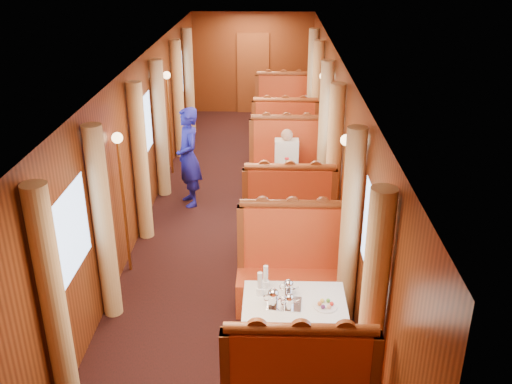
{
  "coord_description": "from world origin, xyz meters",
  "views": [
    {
      "loc": [
        0.5,
        -8.35,
        4.12
      ],
      "look_at": [
        0.3,
        -1.47,
        1.05
      ],
      "focal_mm": 40.0,
      "sensor_mm": 36.0,
      "label": 1
    }
  ],
  "objects_px": {
    "banquette_mid_aft": "(286,167)",
    "table_mid": "(287,193)",
    "table_near": "(294,331)",
    "banquette_mid_fwd": "(288,219)",
    "rose_vase_mid": "(287,162)",
    "banquette_far_fwd": "(284,140)",
    "passenger": "(287,156)",
    "table_far": "(284,127)",
    "banquette_near_aft": "(291,274)",
    "teapot_back": "(288,289)",
    "fruit_plate": "(326,305)",
    "teapot_left": "(273,300)",
    "rose_vase_far": "(283,102)",
    "tea_tray": "(284,304)",
    "banquette_far_aft": "(283,112)",
    "teapot_right": "(289,303)",
    "steward": "(188,157)"
  },
  "relations": [
    {
      "from": "teapot_right",
      "to": "banquette_mid_aft",
      "type": "bearing_deg",
      "value": 82.74
    },
    {
      "from": "banquette_far_fwd",
      "to": "tea_tray",
      "type": "distance_m",
      "value": 6.06
    },
    {
      "from": "table_far",
      "to": "passenger",
      "type": "height_order",
      "value": "passenger"
    },
    {
      "from": "teapot_left",
      "to": "rose_vase_far",
      "type": "xyz_separation_m",
      "value": [
        0.2,
        7.1,
        0.1
      ]
    },
    {
      "from": "table_near",
      "to": "banquette_mid_fwd",
      "type": "bearing_deg",
      "value": 90.0
    },
    {
      "from": "tea_tray",
      "to": "fruit_plate",
      "type": "height_order",
      "value": "fruit_plate"
    },
    {
      "from": "banquette_far_fwd",
      "to": "passenger",
      "type": "relative_size",
      "value": 1.76
    },
    {
      "from": "banquette_near_aft",
      "to": "banquette_mid_fwd",
      "type": "bearing_deg",
      "value": 90.0
    },
    {
      "from": "banquette_mid_aft",
      "to": "teapot_left",
      "type": "distance_m",
      "value": 4.64
    },
    {
      "from": "banquette_mid_aft",
      "to": "tea_tray",
      "type": "height_order",
      "value": "banquette_mid_aft"
    },
    {
      "from": "rose_vase_far",
      "to": "table_far",
      "type": "bearing_deg",
      "value": 9.44
    },
    {
      "from": "teapot_back",
      "to": "table_far",
      "type": "bearing_deg",
      "value": 100.92
    },
    {
      "from": "banquette_mid_aft",
      "to": "table_mid",
      "type": "bearing_deg",
      "value": -90.0
    },
    {
      "from": "teapot_back",
      "to": "banquette_far_aft",
      "type": "bearing_deg",
      "value": 100.98
    },
    {
      "from": "teapot_back",
      "to": "fruit_plate",
      "type": "bearing_deg",
      "value": -16.39
    },
    {
      "from": "table_near",
      "to": "table_far",
      "type": "bearing_deg",
      "value": 90.0
    },
    {
      "from": "passenger",
      "to": "rose_vase_mid",
      "type": "bearing_deg",
      "value": -91.08
    },
    {
      "from": "fruit_plate",
      "to": "steward",
      "type": "relative_size",
      "value": 0.14
    },
    {
      "from": "fruit_plate",
      "to": "rose_vase_far",
      "type": "bearing_deg",
      "value": 92.6
    },
    {
      "from": "banquette_near_aft",
      "to": "table_near",
      "type": "bearing_deg",
      "value": -90.0
    },
    {
      "from": "banquette_mid_aft",
      "to": "teapot_left",
      "type": "height_order",
      "value": "banquette_mid_aft"
    },
    {
      "from": "passenger",
      "to": "teapot_back",
      "type": "bearing_deg",
      "value": -90.87
    },
    {
      "from": "banquette_mid_fwd",
      "to": "steward",
      "type": "xyz_separation_m",
      "value": [
        -1.62,
        1.4,
        0.41
      ]
    },
    {
      "from": "banquette_mid_fwd",
      "to": "rose_vase_mid",
      "type": "bearing_deg",
      "value": 90.8
    },
    {
      "from": "fruit_plate",
      "to": "passenger",
      "type": "height_order",
      "value": "passenger"
    },
    {
      "from": "table_near",
      "to": "tea_tray",
      "type": "xyz_separation_m",
      "value": [
        -0.11,
        -0.07,
        0.38
      ]
    },
    {
      "from": "banquette_mid_aft",
      "to": "rose_vase_mid",
      "type": "distance_m",
      "value": 1.15
    },
    {
      "from": "banquette_mid_aft",
      "to": "teapot_back",
      "type": "bearing_deg",
      "value": -90.81
    },
    {
      "from": "rose_vase_mid",
      "to": "passenger",
      "type": "bearing_deg",
      "value": 88.92
    },
    {
      "from": "table_far",
      "to": "rose_vase_mid",
      "type": "xyz_separation_m",
      "value": [
        -0.01,
        -3.52,
        0.55
      ]
    },
    {
      "from": "banquette_far_aft",
      "to": "rose_vase_mid",
      "type": "distance_m",
      "value": 4.56
    },
    {
      "from": "banquette_far_fwd",
      "to": "banquette_far_aft",
      "type": "relative_size",
      "value": 1.0
    },
    {
      "from": "banquette_far_fwd",
      "to": "table_mid",
      "type": "bearing_deg",
      "value": -90.0
    },
    {
      "from": "banquette_near_aft",
      "to": "banquette_far_fwd",
      "type": "bearing_deg",
      "value": 90.0
    },
    {
      "from": "teapot_back",
      "to": "banquette_near_aft",
      "type": "bearing_deg",
      "value": 97.52
    },
    {
      "from": "banquette_far_aft",
      "to": "table_near",
      "type": "bearing_deg",
      "value": -90.0
    },
    {
      "from": "table_mid",
      "to": "teapot_back",
      "type": "distance_m",
      "value": 3.43
    },
    {
      "from": "table_near",
      "to": "banquette_far_aft",
      "type": "bearing_deg",
      "value": 90.0
    },
    {
      "from": "banquette_near_aft",
      "to": "banquette_mid_aft",
      "type": "xyz_separation_m",
      "value": [
        0.0,
        3.5,
        0.0
      ]
    },
    {
      "from": "banquette_near_aft",
      "to": "fruit_plate",
      "type": "height_order",
      "value": "banquette_near_aft"
    },
    {
      "from": "table_mid",
      "to": "teapot_right",
      "type": "distance_m",
      "value": 3.67
    },
    {
      "from": "table_mid",
      "to": "banquette_mid_aft",
      "type": "xyz_separation_m",
      "value": [
        0.0,
        1.01,
        0.05
      ]
    },
    {
      "from": "banquette_far_fwd",
      "to": "passenger",
      "type": "xyz_separation_m",
      "value": [
        -0.0,
        -1.77,
        0.32
      ]
    },
    {
      "from": "table_mid",
      "to": "rose_vase_mid",
      "type": "distance_m",
      "value": 0.55
    },
    {
      "from": "table_mid",
      "to": "steward",
      "type": "bearing_deg",
      "value": 166.73
    },
    {
      "from": "table_mid",
      "to": "rose_vase_mid",
      "type": "height_order",
      "value": "rose_vase_mid"
    },
    {
      "from": "teapot_right",
      "to": "steward",
      "type": "relative_size",
      "value": 0.1
    },
    {
      "from": "banquette_mid_fwd",
      "to": "teapot_back",
      "type": "xyz_separation_m",
      "value": [
        -0.06,
        -2.39,
        0.4
      ]
    },
    {
      "from": "teapot_right",
      "to": "tea_tray",
      "type": "bearing_deg",
      "value": 115.29
    },
    {
      "from": "banquette_near_aft",
      "to": "teapot_back",
      "type": "xyz_separation_m",
      "value": [
        -0.06,
        -0.91,
        0.4
      ]
    }
  ]
}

